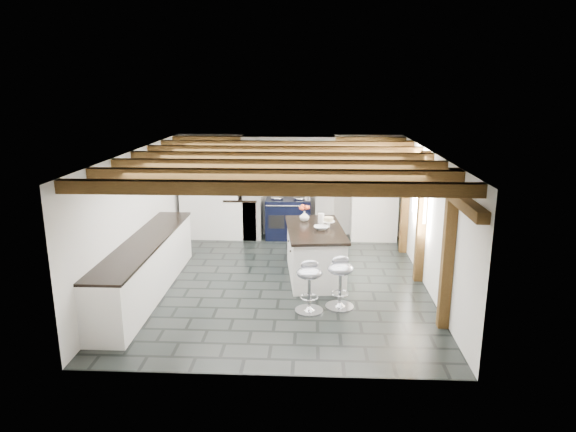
{
  "coord_description": "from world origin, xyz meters",
  "views": [
    {
      "loc": [
        0.52,
        -8.45,
        3.39
      ],
      "look_at": [
        0.1,
        0.4,
        1.1
      ],
      "focal_mm": 32.0,
      "sensor_mm": 36.0,
      "label": 1
    }
  ],
  "objects_px": {
    "range_cooker": "(288,218)",
    "bar_stool_near": "(340,277)",
    "kitchen_island": "(315,252)",
    "bar_stool_far": "(309,281)"
  },
  "relations": [
    {
      "from": "range_cooker",
      "to": "bar_stool_near",
      "type": "relative_size",
      "value": 1.22
    },
    {
      "from": "kitchen_island",
      "to": "bar_stool_far",
      "type": "distance_m",
      "value": 1.48
    },
    {
      "from": "kitchen_island",
      "to": "bar_stool_far",
      "type": "xyz_separation_m",
      "value": [
        -0.09,
        -1.48,
        0.03
      ]
    },
    {
      "from": "kitchen_island",
      "to": "range_cooker",
      "type": "bearing_deg",
      "value": 97.76
    },
    {
      "from": "kitchen_island",
      "to": "bar_stool_near",
      "type": "distance_m",
      "value": 1.36
    },
    {
      "from": "bar_stool_near",
      "to": "bar_stool_far",
      "type": "height_order",
      "value": "bar_stool_near"
    },
    {
      "from": "range_cooker",
      "to": "bar_stool_near",
      "type": "xyz_separation_m",
      "value": [
        0.97,
        -3.69,
        0.04
      ]
    },
    {
      "from": "kitchen_island",
      "to": "bar_stool_near",
      "type": "height_order",
      "value": "kitchen_island"
    },
    {
      "from": "kitchen_island",
      "to": "bar_stool_near",
      "type": "bearing_deg",
      "value": -79.5
    },
    {
      "from": "range_cooker",
      "to": "bar_stool_far",
      "type": "xyz_separation_m",
      "value": [
        0.5,
        -3.86,
        0.03
      ]
    }
  ]
}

